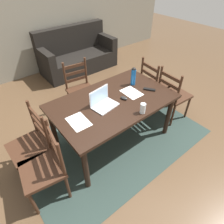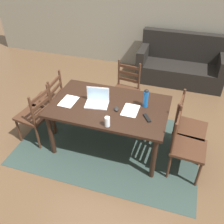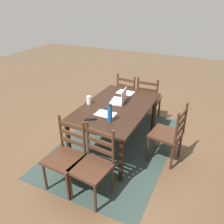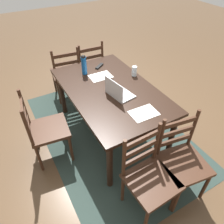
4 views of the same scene
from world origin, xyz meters
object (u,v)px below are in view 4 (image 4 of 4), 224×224
drinking_glass (134,71)px  dining_table (110,94)px  chair_left_far (149,178)px  tv_remote (99,66)px  chair_right_near (89,67)px  chair_right_far (66,73)px  laptop (118,92)px  chair_left_near (182,160)px  water_bottle (84,64)px  computer_mouse (110,81)px  chair_far_head (45,129)px

drinking_glass → dining_table: bearing=105.3°
chair_left_far → drinking_glass: bearing=-27.3°
tv_remote → chair_right_near: bearing=-41.1°
chair_right_far → laptop: 1.35m
dining_table → chair_right_near: bearing=-10.2°
chair_left_near → drinking_glass: chair_left_near is taller
drinking_glass → water_bottle: bearing=56.6°
chair_left_far → tv_remote: 1.74m
laptop → computer_mouse: 0.32m
chair_left_far → laptop: (0.94, -0.20, 0.35)m
computer_mouse → tv_remote: size_ratio=0.59×
chair_right_near → tv_remote: chair_right_near is taller
dining_table → chair_right_near: size_ratio=1.74×
chair_right_near → chair_far_head: (-1.11, 1.08, 0.00)m
laptop → drinking_glass: 0.52m
chair_left_far → chair_right_near: size_ratio=1.00×
chair_left_far → laptop: bearing=-12.3°
dining_table → chair_right_near: 1.15m
dining_table → chair_left_near: bearing=-169.4°
dining_table → water_bottle: (0.49, 0.13, 0.23)m
chair_right_far → chair_left_near: size_ratio=1.00×
chair_left_near → chair_far_head: (1.12, 1.09, 0.00)m
computer_mouse → chair_right_far: bearing=-1.5°
chair_right_near → water_bottle: size_ratio=3.45×
chair_left_far → water_bottle: 1.66m
dining_table → chair_left_far: bearing=169.6°
laptop → chair_left_near: bearing=-167.5°
laptop → chair_far_head: bearing=78.5°
chair_left_near → chair_far_head: same height
water_bottle → tv_remote: 0.31m
tv_remote → drinking_glass: bearing=179.0°
laptop → drinking_glass: size_ratio=2.60×
laptop → dining_table: bearing=0.1°
dining_table → chair_left_near: (-1.12, -0.21, -0.20)m
chair_far_head → laptop: (-0.18, -0.88, 0.35)m
chair_right_far → computer_mouse: size_ratio=9.50×
dining_table → tv_remote: tv_remote is taller
chair_left_near → laptop: laptop is taller
chair_left_far → chair_right_near: bearing=-10.3°
chair_right_far → drinking_glass: 1.24m
chair_right_near → water_bottle: water_bottle is taller
chair_left_near → chair_right_near: (2.23, 0.01, 0.00)m
drinking_glass → chair_far_head: bearing=94.9°
dining_table → laptop: 0.23m
dining_table → chair_far_head: bearing=89.7°
chair_right_near → computer_mouse: size_ratio=9.50×
dining_table → chair_right_far: (1.12, 0.21, -0.20)m
chair_right_near → chair_far_head: size_ratio=1.00×
chair_right_near → chair_far_head: bearing=135.9°
chair_left_far → drinking_glass: 1.43m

